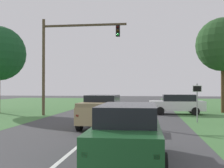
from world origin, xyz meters
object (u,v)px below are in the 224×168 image
at_px(red_suv_near, 128,132).
at_px(oak_tree_right, 223,45).
at_px(keep_moving_sign, 197,98).
at_px(crossing_suv_far, 177,104).
at_px(pickup_truck_lead, 103,111).
at_px(traffic_light, 64,52).

relative_size(red_suv_near, oak_tree_right, 0.57).
distance_m(keep_moving_sign, crossing_suv_far, 5.88).
relative_size(pickup_truck_lead, oak_tree_right, 0.58).
relative_size(pickup_truck_lead, traffic_light, 0.63).
distance_m(keep_moving_sign, oak_tree_right, 9.74).
xyz_separation_m(traffic_light, crossing_suv_far, (9.46, 2.45, -4.37)).
bearing_deg(traffic_light, crossing_suv_far, 14.52).
bearing_deg(keep_moving_sign, oak_tree_right, 65.14).
bearing_deg(keep_moving_sign, crossing_suv_far, 97.18).
xyz_separation_m(keep_moving_sign, oak_tree_right, (3.61, 7.78, 4.62)).
bearing_deg(pickup_truck_lead, oak_tree_right, 49.18).
bearing_deg(keep_moving_sign, pickup_truck_lead, -151.69).
bearing_deg(oak_tree_right, keep_moving_sign, -114.86).
bearing_deg(crossing_suv_far, keep_moving_sign, -82.82).
height_order(red_suv_near, crossing_suv_far, red_suv_near).
relative_size(red_suv_near, keep_moving_sign, 1.91).
relative_size(keep_moving_sign, crossing_suv_far, 0.55).
bearing_deg(traffic_light, red_suv_near, -65.35).
relative_size(pickup_truck_lead, crossing_suv_far, 1.08).
relative_size(red_suv_near, pickup_truck_lead, 0.98).
bearing_deg(oak_tree_right, pickup_truck_lead, -130.82).
distance_m(traffic_light, keep_moving_sign, 11.32).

